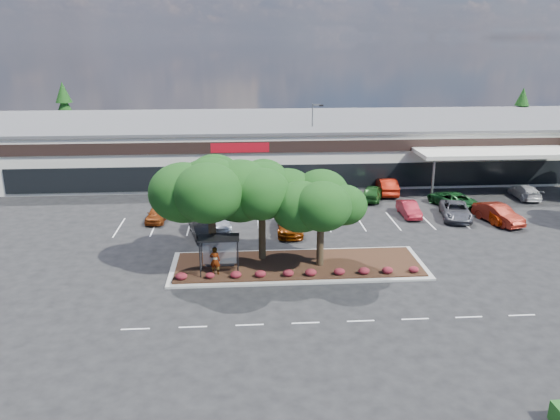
{
  "coord_description": "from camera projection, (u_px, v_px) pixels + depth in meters",
  "views": [
    {
      "loc": [
        -5.84,
        -31.6,
        15.58
      ],
      "look_at": [
        -2.92,
        9.29,
        2.6
      ],
      "focal_mm": 35.0,
      "sensor_mm": 36.0,
      "label": 1
    }
  ],
  "objects": [
    {
      "name": "light_pole",
      "position": [
        313.0,
        148.0,
        60.77
      ],
      "size": [
        1.43,
        0.51,
        8.75
      ],
      "rotation": [
        0.0,
        0.0,
        0.09
      ],
      "color": "#A2A29D",
      "rests_on": "ground"
    },
    {
      "name": "conifer_north_west",
      "position": [
        66.0,
        118.0,
        75.35
      ],
      "size": [
        4.4,
        4.4,
        10.0
      ],
      "primitive_type": "cone",
      "color": "#163C13",
      "rests_on": "ground"
    },
    {
      "name": "landscape_island",
      "position": [
        298.0,
        265.0,
        38.78
      ],
      "size": [
        18.0,
        6.0,
        0.26
      ],
      "color": "#A2A29D",
      "rests_on": "ground"
    },
    {
      "name": "car_8",
      "position": [
        498.0,
        214.0,
        47.8
      ],
      "size": [
        3.17,
        5.21,
        1.62
      ],
      "primitive_type": "imported",
      "rotation": [
        0.0,
        0.0,
        0.32
      ],
      "color": "maroon",
      "rests_on": "ground"
    },
    {
      "name": "car_3",
      "position": [
        290.0,
        223.0,
        45.59
      ],
      "size": [
        2.46,
        5.36,
        1.52
      ],
      "primitive_type": "imported",
      "rotation": [
        0.0,
        0.0,
        -0.06
      ],
      "color": "#622403",
      "rests_on": "ground"
    },
    {
      "name": "retail_store",
      "position": [
        290.0,
        144.0,
        66.45
      ],
      "size": [
        80.4,
        25.2,
        6.25
      ],
      "color": "beige",
      "rests_on": "ground"
    },
    {
      "name": "shrub_row",
      "position": [
        301.0,
        272.0,
        36.67
      ],
      "size": [
        17.0,
        0.8,
        0.5
      ],
      "primitive_type": null,
      "color": "maroon",
      "rests_on": "landscape_island"
    },
    {
      "name": "bus_shelter",
      "position": [
        219.0,
        244.0,
        36.75
      ],
      "size": [
        2.75,
        1.55,
        2.59
      ],
      "color": "black",
      "rests_on": "landscape_island"
    },
    {
      "name": "car_13",
      "position": [
        311.0,
        201.0,
        51.79
      ],
      "size": [
        3.12,
        4.72,
        1.49
      ],
      "primitive_type": "imported",
      "rotation": [
        0.0,
        0.0,
        3.48
      ],
      "color": "navy",
      "rests_on": "ground"
    },
    {
      "name": "person_waiting",
      "position": [
        215.0,
        261.0,
        36.75
      ],
      "size": [
        0.79,
        0.61,
        1.95
      ],
      "primitive_type": "imported",
      "rotation": [
        0.0,
        0.0,
        2.93
      ],
      "color": "#594C47",
      "rests_on": "landscape_island"
    },
    {
      "name": "car_1",
      "position": [
        219.0,
        221.0,
        46.58
      ],
      "size": [
        2.47,
        4.77,
        1.32
      ],
      "primitive_type": "imported",
      "rotation": [
        0.0,
        0.0,
        0.14
      ],
      "color": "#AAAFB7",
      "rests_on": "ground"
    },
    {
      "name": "island_tree_east",
      "position": [
        321.0,
        221.0,
        37.58
      ],
      "size": [
        5.8,
        5.8,
        6.5
      ],
      "primitive_type": null,
      "color": "#163C13",
      "rests_on": "landscape_island"
    },
    {
      "name": "ground",
      "position": [
        335.0,
        291.0,
        35.15
      ],
      "size": [
        160.0,
        160.0,
        0.0
      ],
      "primitive_type": "plane",
      "color": "black",
      "rests_on": "ground"
    },
    {
      "name": "lane_markings",
      "position": [
        312.0,
        235.0,
        45.05
      ],
      "size": [
        33.12,
        20.06,
        0.01
      ],
      "color": "silver",
      "rests_on": "ground"
    },
    {
      "name": "car_11",
      "position": [
        239.0,
        198.0,
        52.6
      ],
      "size": [
        2.18,
        4.97,
        1.67
      ],
      "primitive_type": "imported",
      "rotation": [
        0.0,
        0.0,
        3.1
      ],
      "color": "black",
      "rests_on": "ground"
    },
    {
      "name": "conifer_north_east",
      "position": [
        520.0,
        119.0,
        77.95
      ],
      "size": [
        3.96,
        3.96,
        9.0
      ],
      "primitive_type": "cone",
      "color": "#163C13",
      "rests_on": "ground"
    },
    {
      "name": "island_tree_west",
      "position": [
        212.0,
        210.0,
        37.62
      ],
      "size": [
        7.2,
        7.2,
        7.89
      ],
      "primitive_type": null,
      "color": "#163C13",
      "rests_on": "landscape_island"
    },
    {
      "name": "car_16",
      "position": [
        451.0,
        199.0,
        52.57
      ],
      "size": [
        4.08,
        5.77,
        1.46
      ],
      "primitive_type": "imported",
      "rotation": [
        0.0,
        0.0,
        3.49
      ],
      "color": "#12411A",
      "rests_on": "ground"
    },
    {
      "name": "car_4",
      "position": [
        329.0,
        207.0,
        49.73
      ],
      "size": [
        3.05,
        5.52,
        1.72
      ],
      "primitive_type": "imported",
      "rotation": [
        0.0,
        0.0,
        0.25
      ],
      "color": "silver",
      "rests_on": "ground"
    },
    {
      "name": "car_10",
      "position": [
        192.0,
        192.0,
        54.63
      ],
      "size": [
        3.85,
        6.36,
        1.72
      ],
      "primitive_type": "imported",
      "rotation": [
        0.0,
        0.0,
        3.4
      ],
      "color": "slate",
      "rests_on": "ground"
    },
    {
      "name": "car_5",
      "position": [
        409.0,
        209.0,
        49.74
      ],
      "size": [
        1.4,
        4.02,
        1.32
      ],
      "primitive_type": "imported",
      "rotation": [
        0.0,
        0.0,
        0.0
      ],
      "color": "maroon",
      "rests_on": "ground"
    },
    {
      "name": "car_0",
      "position": [
        158.0,
        214.0,
        48.39
      ],
      "size": [
        2.07,
        4.15,
        1.36
      ],
      "primitive_type": "imported",
      "rotation": [
        0.0,
        0.0,
        -0.12
      ],
      "color": "maroon",
      "rests_on": "ground"
    },
    {
      "name": "car_12",
      "position": [
        329.0,
        193.0,
        54.75
      ],
      "size": [
        3.77,
        5.19,
        1.4
      ],
      "primitive_type": "imported",
      "rotation": [
        0.0,
        0.0,
        3.57
      ],
      "color": "maroon",
      "rests_on": "ground"
    },
    {
      "name": "island_tree_mid",
      "position": [
        262.0,
        210.0,
        38.61
      ],
      "size": [
        6.6,
        6.6,
        7.32
      ],
      "primitive_type": null,
      "color": "#163C13",
      "rests_on": "landscape_island"
    },
    {
      "name": "car_17",
      "position": [
        525.0,
        192.0,
        55.24
      ],
      "size": [
        2.16,
        4.8,
        1.36
      ],
      "primitive_type": "imported",
      "rotation": [
        0.0,
        0.0,
        3.09
      ],
      "color": "silver",
      "rests_on": "ground"
    },
    {
      "name": "car_9",
      "position": [
        205.0,
        191.0,
        54.9
      ],
      "size": [
        2.96,
        5.17,
        1.61
      ],
      "primitive_type": "imported",
      "rotation": [
        0.0,
        0.0,
        3.41
      ],
      "color": "maroon",
      "rests_on": "ground"
    },
    {
      "name": "car_14",
      "position": [
        373.0,
        193.0,
        54.58
      ],
      "size": [
        3.45,
        4.81,
        1.52
      ],
      "primitive_type": "imported",
      "rotation": [
        0.0,
        0.0,
        2.72
      ],
      "color": "#1A4B19",
      "rests_on": "ground"
    },
    {
      "name": "car_2",
      "position": [
        202.0,
        226.0,
        44.9
      ],
      "size": [
        2.62,
        4.85,
        1.52
      ],
      "primitive_type": "imported",
      "rotation": [
        0.0,
        0.0,
        0.23
      ],
      "color": "black",
      "rests_on": "ground"
    },
    {
      "name": "car_7",
      "position": [
        493.0,
        213.0,
        48.43
      ],
      "size": [
        1.97,
        4.59,
        1.47
      ],
      "primitive_type": "imported",
      "rotation": [
        0.0,
        0.0,
        0.09
      ],
      "color": "#771600",
      "rests_on": "ground"
    },
    {
      "name": "car_15",
      "position": [
        386.0,
        186.0,
        56.77
      ],
      "size": [
        2.13,
        5.22,
        1.68
      ],
      "primitive_type": "imported",
      "rotation": [
        0.0,
        0.0,
        3.07
      ],
      "color": "#9C1809",
      "rests_on": "ground"
    },
    {
      "name": "car_6",
      "position": [
        456.0,
        211.0,
        49.0
      ],
      "size": [
        3.52,
        5.66,
        1.46
      ],
      "primitive_type": "imported",
      "rotation": [
        0.0,
        0.0,
        -0.22
      ],
      "color": "#57585E",
      "rests_on": "ground"
    }
  ]
}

